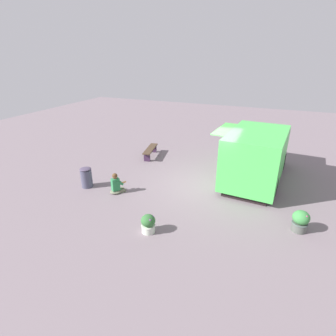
{
  "coord_description": "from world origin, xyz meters",
  "views": [
    {
      "loc": [
        -10.52,
        -2.6,
        5.41
      ],
      "look_at": [
        -0.72,
        1.49,
        0.85
      ],
      "focal_mm": 28.61,
      "sensor_mm": 36.0,
      "label": 1
    }
  ],
  "objects_px": {
    "food_truck": "(257,155)",
    "planter_flowering_near": "(148,223)",
    "person_customer": "(116,185)",
    "planter_flowering_far": "(300,221)",
    "trash_bin": "(86,177)",
    "plaza_bench": "(150,150)"
  },
  "relations": [
    {
      "from": "planter_flowering_near",
      "to": "trash_bin",
      "type": "bearing_deg",
      "value": 64.45
    },
    {
      "from": "planter_flowering_near",
      "to": "plaza_bench",
      "type": "bearing_deg",
      "value": 25.54
    },
    {
      "from": "food_truck",
      "to": "planter_flowering_near",
      "type": "xyz_separation_m",
      "value": [
        -5.59,
        2.76,
        -0.82
      ]
    },
    {
      "from": "food_truck",
      "to": "plaza_bench",
      "type": "distance_m",
      "value": 5.87
    },
    {
      "from": "person_customer",
      "to": "trash_bin",
      "type": "height_order",
      "value": "trash_bin"
    },
    {
      "from": "plaza_bench",
      "to": "person_customer",
      "type": "bearing_deg",
      "value": -172.65
    },
    {
      "from": "planter_flowering_far",
      "to": "trash_bin",
      "type": "relative_size",
      "value": 0.83
    },
    {
      "from": "food_truck",
      "to": "trash_bin",
      "type": "bearing_deg",
      "value": 118.97
    },
    {
      "from": "food_truck",
      "to": "trash_bin",
      "type": "height_order",
      "value": "food_truck"
    },
    {
      "from": "planter_flowering_far",
      "to": "food_truck",
      "type": "bearing_deg",
      "value": 26.51
    },
    {
      "from": "planter_flowering_far",
      "to": "plaza_bench",
      "type": "height_order",
      "value": "planter_flowering_far"
    },
    {
      "from": "planter_flowering_near",
      "to": "planter_flowering_far",
      "type": "bearing_deg",
      "value": -66.57
    },
    {
      "from": "person_customer",
      "to": "planter_flowering_near",
      "type": "bearing_deg",
      "value": -128.11
    },
    {
      "from": "food_truck",
      "to": "planter_flowering_far",
      "type": "height_order",
      "value": "food_truck"
    },
    {
      "from": "planter_flowering_near",
      "to": "plaza_bench",
      "type": "height_order",
      "value": "planter_flowering_near"
    },
    {
      "from": "planter_flowering_far",
      "to": "plaza_bench",
      "type": "xyz_separation_m",
      "value": [
        4.34,
        7.57,
        -0.01
      ]
    },
    {
      "from": "food_truck",
      "to": "person_customer",
      "type": "xyz_separation_m",
      "value": [
        -3.67,
        5.21,
        -0.8
      ]
    },
    {
      "from": "planter_flowering_near",
      "to": "planter_flowering_far",
      "type": "height_order",
      "value": "planter_flowering_far"
    },
    {
      "from": "food_truck",
      "to": "person_customer",
      "type": "relative_size",
      "value": 6.16
    },
    {
      "from": "food_truck",
      "to": "plaza_bench",
      "type": "height_order",
      "value": "food_truck"
    },
    {
      "from": "plaza_bench",
      "to": "trash_bin",
      "type": "height_order",
      "value": "trash_bin"
    },
    {
      "from": "person_customer",
      "to": "planter_flowering_near",
      "type": "height_order",
      "value": "person_customer"
    }
  ]
}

